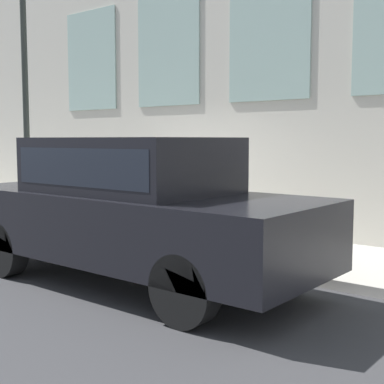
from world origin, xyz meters
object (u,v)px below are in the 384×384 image
street_lamp (24,54)px  parked_car_charcoal_near (131,204)px  fire_hydrant (169,218)px  person (217,195)px

street_lamp → parked_car_charcoal_near: bearing=-110.1°
parked_car_charcoal_near → fire_hydrant: bearing=28.2°
fire_hydrant → street_lamp: (0.00, 3.81, 2.94)m
fire_hydrant → street_lamp: size_ratio=0.15×
person → street_lamp: bearing=-178.7°
fire_hydrant → person: bearing=-82.5°
parked_car_charcoal_near → person: bearing=2.0°
person → street_lamp: street_lamp is taller
person → street_lamp: (-0.11, 4.68, 2.53)m
person → parked_car_charcoal_near: 1.85m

